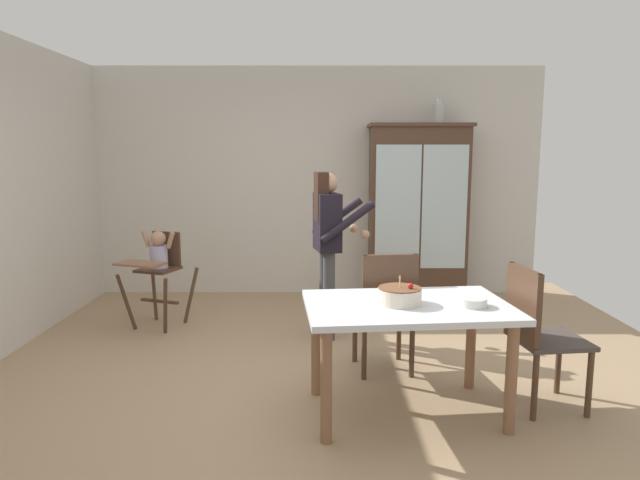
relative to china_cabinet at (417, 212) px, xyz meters
The scene contains 11 objects.
ground_plane 2.84m from the china_cabinet, 116.59° to the right, with size 6.24×6.24×0.00m, color tan.
wall_back 1.26m from the china_cabinet, 167.45° to the left, with size 5.32×0.06×2.70m, color beige.
china_cabinet is the anchor object (origin of this frame).
ceramic_vase 1.15m from the china_cabinet, ahead, with size 0.13×0.13×0.27m.
high_chair_with_toddler 2.96m from the china_cabinet, 157.83° to the right, with size 0.73×0.81×0.95m.
adult_person 1.79m from the china_cabinet, 126.48° to the right, with size 0.57×0.56×1.53m.
dining_table 3.05m from the china_cabinet, 100.94° to the right, with size 1.38×0.97×0.74m.
birthday_cake 3.05m from the china_cabinet, 101.91° to the right, with size 0.28×0.28×0.19m.
serving_bowl 3.04m from the china_cabinet, 93.30° to the right, with size 0.18×0.18×0.06m, color silver.
dining_chair_far_side 2.45m from the china_cabinet, 105.18° to the right, with size 0.49×0.49×0.96m.
dining_chair_right_end 2.94m from the china_cabinet, 84.21° to the right, with size 0.49×0.49×0.96m.
Camera 1 is at (0.05, -4.05, 1.69)m, focal length 31.16 mm.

